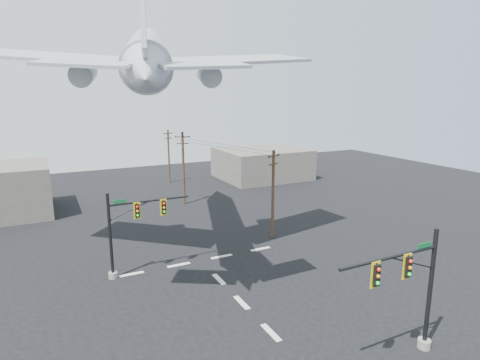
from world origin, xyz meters
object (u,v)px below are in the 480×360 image
utility_pole_a (273,193)px  utility_pole_c (169,155)px  signal_mast_near (413,292)px  signal_mast_far (128,231)px  utility_pole_b (183,167)px  airliner (147,54)px

utility_pole_a → utility_pole_c: bearing=70.5°
signal_mast_near → signal_mast_far: signal_mast_near is taller
utility_pole_b → airliner: 20.57m
utility_pole_a → utility_pole_b: utility_pole_b is taller
signal_mast_near → airliner: (-8.65, 20.95, 13.65)m
signal_mast_far → utility_pole_b: utility_pole_b is taller
signal_mast_near → utility_pole_c: size_ratio=0.84×
signal_mast_near → airliner: airliner is taller
airliner → utility_pole_c: bearing=-4.7°
signal_mast_far → utility_pole_b: size_ratio=0.73×
utility_pole_b → utility_pole_c: bearing=106.0°
signal_mast_far → airliner: (3.09, 3.76, 13.80)m
signal_mast_near → utility_pole_a: 19.79m
airliner → signal_mast_far: bearing=155.1°
signal_mast_far → utility_pole_a: size_ratio=0.78×
utility_pole_a → airliner: airliner is taller
signal_mast_near → signal_mast_far: size_ratio=1.04×
signal_mast_far → airliner: airliner is taller
signal_mast_near → airliner: size_ratio=0.24×
utility_pole_b → utility_pole_c: 13.52m
utility_pole_c → airliner: (-9.62, -27.76, 13.04)m
signal_mast_far → utility_pole_b: 21.11m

